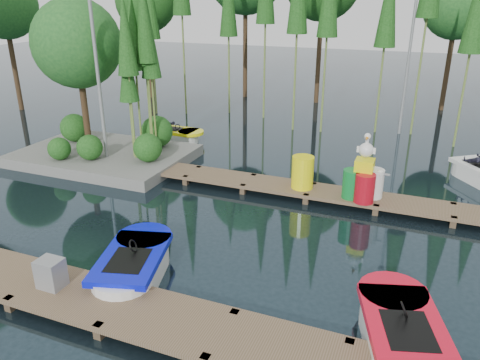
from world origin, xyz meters
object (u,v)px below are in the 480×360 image
at_px(boat_yellow_far, 176,135).
at_px(drum_cluster, 364,180).
at_px(island, 94,74).
at_px(yellow_barrel, 303,172).
at_px(boat_red, 402,335).
at_px(utility_cabinet, 51,273).
at_px(boat_blue, 133,266).

distance_m(boat_yellow_far, drum_cluster, 9.29).
xyz_separation_m(island, drum_cluster, (9.89, -0.94, -2.31)).
xyz_separation_m(yellow_barrel, drum_cluster, (1.84, -0.15, 0.07)).
height_order(boat_red, boat_yellow_far, boat_yellow_far).
height_order(boat_red, utility_cabinet, utility_cabinet).
xyz_separation_m(boat_red, boat_yellow_far, (-9.91, 9.64, -0.03)).
bearing_deg(boat_yellow_far, boat_blue, -44.37).
bearing_deg(boat_blue, yellow_barrel, 52.53).
height_order(island, boat_blue, island).
height_order(island, boat_yellow_far, island).
bearing_deg(utility_cabinet, boat_red, 9.75).
relative_size(island, yellow_barrel, 6.74).
bearing_deg(boat_blue, drum_cluster, 37.74).
bearing_deg(boat_yellow_far, island, -95.12).
xyz_separation_m(boat_blue, utility_cabinet, (-1.08, -1.28, 0.33)).
bearing_deg(boat_blue, boat_red, -16.97).
height_order(boat_red, yellow_barrel, yellow_barrel).
xyz_separation_m(island, boat_yellow_far, (1.51, 3.01, -2.93)).
relative_size(boat_red, utility_cabinet, 5.11).
xyz_separation_m(boat_yellow_far, utility_cabinet, (3.18, -10.80, 0.35)).
height_order(utility_cabinet, drum_cluster, drum_cluster).
bearing_deg(boat_blue, boat_yellow_far, 98.37).
relative_size(yellow_barrel, drum_cluster, 0.51).
distance_m(boat_red, utility_cabinet, 6.84).
xyz_separation_m(island, yellow_barrel, (8.05, -0.79, -2.38)).
height_order(yellow_barrel, drum_cluster, drum_cluster).
relative_size(utility_cabinet, yellow_barrel, 0.61).
bearing_deg(boat_red, drum_cluster, 87.90).
relative_size(boat_yellow_far, drum_cluster, 1.23).
xyz_separation_m(island, utility_cabinet, (4.69, -7.79, -2.58)).
bearing_deg(yellow_barrel, island, 174.39).
xyz_separation_m(island, boat_blue, (5.77, -6.51, -2.91)).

